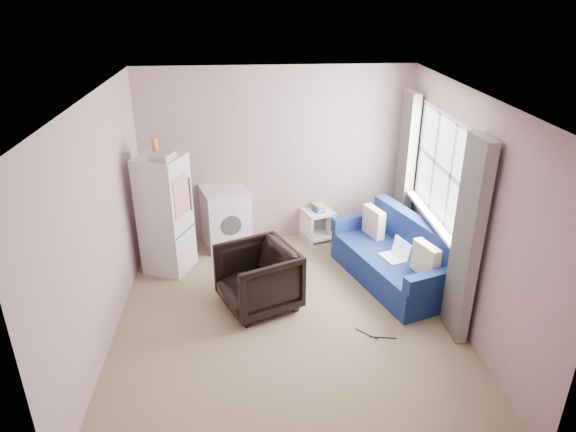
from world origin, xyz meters
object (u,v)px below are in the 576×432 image
object	(u,v)px
armchair	(258,275)
fridge	(165,214)
washing_machine	(226,216)
sofa	(396,259)
side_table	(318,222)

from	to	relation	value
armchair	fridge	world-z (taller)	fridge
armchair	washing_machine	bearing A→B (deg)	170.62
fridge	sofa	world-z (taller)	fridge
fridge	sofa	size ratio (longest dim) A/B	0.89
armchair	fridge	bearing A→B (deg)	-154.54
washing_machine	sofa	xyz separation A→B (m)	(2.17, -1.16, -0.15)
fridge	side_table	world-z (taller)	fridge
fridge	washing_machine	world-z (taller)	fridge
washing_machine	sofa	bearing A→B (deg)	-44.86
side_table	sofa	world-z (taller)	sofa
armchair	washing_machine	xyz separation A→B (m)	(-0.42, 1.60, 0.04)
armchair	sofa	world-z (taller)	armchair
sofa	armchair	bearing A→B (deg)	175.53
armchair	fridge	size ratio (longest dim) A/B	0.47
armchair	washing_machine	size ratio (longest dim) A/B	0.96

